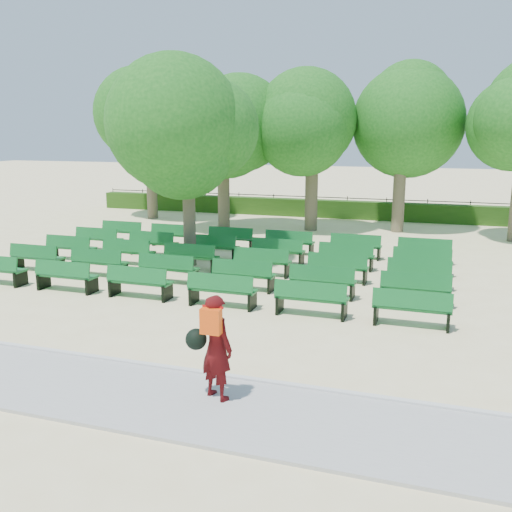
# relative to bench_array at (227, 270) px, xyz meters

# --- Properties ---
(ground) EXTENTS (120.00, 120.00, 0.00)m
(ground) POSITION_rel_bench_array_xyz_m (0.53, -1.20, -0.09)
(ground) COLOR beige
(paving) EXTENTS (30.00, 2.20, 0.06)m
(paving) POSITION_rel_bench_array_xyz_m (0.53, -8.60, -0.06)
(paving) COLOR #ACACA8
(paving) RESTS_ON ground
(curb) EXTENTS (30.00, 0.12, 0.10)m
(curb) POSITION_rel_bench_array_xyz_m (0.53, -7.45, -0.04)
(curb) COLOR silver
(curb) RESTS_ON ground
(hedge) EXTENTS (26.00, 0.70, 0.90)m
(hedge) POSITION_rel_bench_array_xyz_m (0.53, 12.80, 0.36)
(hedge) COLOR #254A13
(hedge) RESTS_ON ground
(fence) EXTENTS (26.00, 0.10, 1.02)m
(fence) POSITION_rel_bench_array_xyz_m (0.53, 13.20, -0.09)
(fence) COLOR black
(fence) RESTS_ON ground
(tree_line) EXTENTS (21.80, 6.80, 7.04)m
(tree_line) POSITION_rel_bench_array_xyz_m (0.53, 8.80, -0.09)
(tree_line) COLOR #21681C
(tree_line) RESTS_ON ground
(bench_array) EXTENTS (1.76, 0.60, 1.10)m
(bench_array) POSITION_rel_bench_array_xyz_m (0.00, 0.00, 0.00)
(bench_array) COLOR #116226
(bench_array) RESTS_ON ground
(tree_among) EXTENTS (4.23, 4.23, 5.79)m
(tree_among) POSITION_rel_bench_array_xyz_m (-1.55, 0.59, 3.78)
(tree_among) COLOR brown
(tree_among) RESTS_ON ground
(person) EXTENTS (0.88, 0.64, 1.75)m
(person) POSITION_rel_bench_array_xyz_m (3.04, -8.27, 0.87)
(person) COLOR #470A0B
(person) RESTS_ON ground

